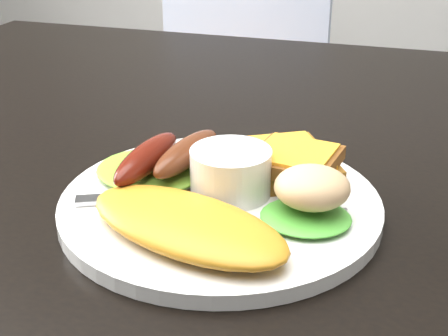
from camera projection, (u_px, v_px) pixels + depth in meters
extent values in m
cube|color=black|center=(315.00, 166.00, 0.60)|extent=(1.20, 0.80, 0.04)
cube|color=tan|center=(223.00, 97.00, 1.64)|extent=(0.48, 0.48, 0.06)
cylinder|color=white|center=(220.00, 204.00, 0.48)|extent=(0.24, 0.24, 0.01)
ellipsoid|color=#5E9725|center=(152.00, 170.00, 0.51)|extent=(0.10, 0.09, 0.01)
ellipsoid|color=#2E931C|center=(306.00, 217.00, 0.44)|extent=(0.07, 0.06, 0.01)
ellipsoid|color=gold|center=(186.00, 224.00, 0.42)|extent=(0.17, 0.12, 0.02)
ellipsoid|color=#5F190A|center=(147.00, 158.00, 0.49)|extent=(0.03, 0.10, 0.02)
ellipsoid|color=#5C3016|center=(187.00, 153.00, 0.50)|extent=(0.04, 0.10, 0.02)
cylinder|color=white|center=(231.00, 172.00, 0.47)|extent=(0.08, 0.08, 0.04)
cube|color=#965A18|center=(277.00, 164.00, 0.51)|extent=(0.12, 0.12, 0.01)
cube|color=brown|center=(295.00, 160.00, 0.49)|extent=(0.07, 0.07, 0.01)
ellipsoid|color=beige|center=(312.00, 187.00, 0.44)|extent=(0.07, 0.06, 0.03)
cube|color=#ADAFB7|center=(176.00, 195.00, 0.47)|extent=(0.14, 0.07, 0.00)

